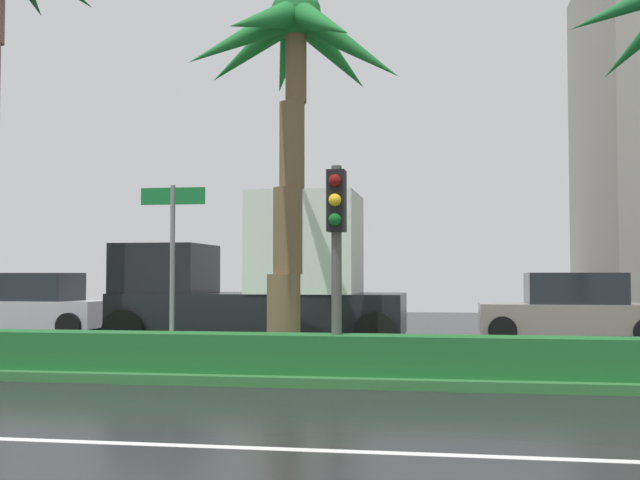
# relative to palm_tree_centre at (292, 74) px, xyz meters

# --- Properties ---
(ground_plane) EXTENTS (90.00, 42.00, 0.10)m
(ground_plane) POSITION_rel_palm_tree_centre_xyz_m (-3.20, 0.78, -5.30)
(ground_plane) COLOR black
(median_strip) EXTENTS (85.50, 4.00, 0.15)m
(median_strip) POSITION_rel_palm_tree_centre_xyz_m (-3.20, -0.22, -5.18)
(median_strip) COLOR #2D6B33
(median_strip) RESTS_ON ground_plane
(median_hedge) EXTENTS (76.50, 0.70, 0.60)m
(median_hedge) POSITION_rel_palm_tree_centre_xyz_m (-3.20, -1.62, -4.80)
(median_hedge) COLOR #1E6028
(median_hedge) RESTS_ON median_strip
(palm_tree_centre) EXTENTS (4.04, 4.21, 6.67)m
(palm_tree_centre) POSITION_rel_palm_tree_centre_xyz_m (0.00, 0.00, 0.00)
(palm_tree_centre) COLOR brown
(palm_tree_centre) RESTS_ON median_strip
(traffic_signal_median_right) EXTENTS (0.28, 0.43, 3.22)m
(traffic_signal_median_right) POSITION_rel_palm_tree_centre_xyz_m (1.02, -1.60, -2.89)
(traffic_signal_median_right) COLOR #4C4C47
(traffic_signal_median_right) RESTS_ON median_strip
(street_name_sign) EXTENTS (1.10, 0.08, 3.00)m
(street_name_sign) POSITION_rel_palm_tree_centre_xyz_m (-1.75, -1.26, -3.18)
(street_name_sign) COLOR slate
(street_name_sign) RESTS_ON median_strip
(car_in_traffic_second) EXTENTS (4.30, 2.02, 1.72)m
(car_in_traffic_second) POSITION_rel_palm_tree_centre_xyz_m (-8.64, 6.52, -4.43)
(car_in_traffic_second) COLOR silver
(car_in_traffic_second) RESTS_ON ground_plane
(box_truck_lead) EXTENTS (6.40, 2.64, 3.46)m
(box_truck_lead) POSITION_rel_palm_tree_centre_xyz_m (-1.35, 3.53, -3.71)
(box_truck_lead) COLOR black
(box_truck_lead) RESTS_ON ground_plane
(car_in_traffic_third) EXTENTS (4.30, 2.02, 1.72)m
(car_in_traffic_third) POSITION_rel_palm_tree_centre_xyz_m (5.69, 6.53, -4.43)
(car_in_traffic_third) COLOR gray
(car_in_traffic_third) RESTS_ON ground_plane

